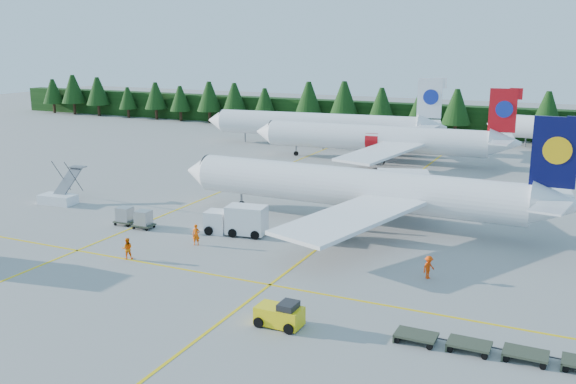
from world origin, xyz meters
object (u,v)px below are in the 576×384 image
at_px(airliner_navy, 346,188).
at_px(airliner_red, 370,138).
at_px(baggage_tug, 280,314).
at_px(airstairs, 59,196).
at_px(service_truck, 236,220).

distance_m(airliner_navy, airliner_red, 35.50).
xyz_separation_m(airliner_navy, baggage_tug, (4.90, -26.26, -2.86)).
height_order(airstairs, service_truck, airstairs).
distance_m(airliner_navy, airstairs, 34.35).
relative_size(airliner_navy, service_truck, 6.55).
xyz_separation_m(airliner_red, airstairs, (-24.91, -41.76, -2.78)).
bearing_deg(baggage_tug, airliner_red, 103.35).
distance_m(airliner_red, baggage_tug, 62.25).
xyz_separation_m(airstairs, baggage_tug, (38.34, -18.96, -0.00)).
xyz_separation_m(service_truck, baggage_tug, (13.20, -17.12, -0.64)).
relative_size(service_truck, baggage_tug, 2.01).
bearing_deg(airliner_navy, baggage_tug, -78.63).
bearing_deg(airstairs, service_truck, -9.37).
bearing_deg(airstairs, airliner_navy, 7.13).
bearing_deg(airliner_red, airstairs, -124.40).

